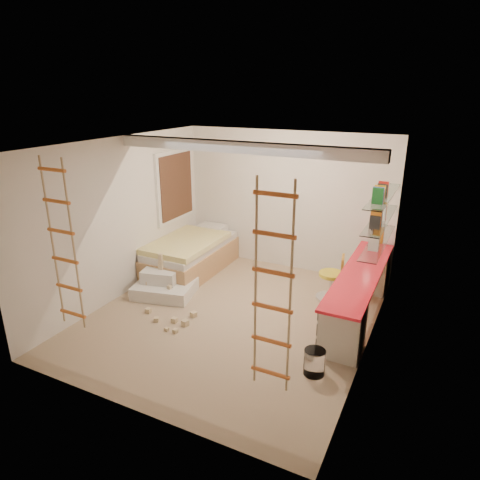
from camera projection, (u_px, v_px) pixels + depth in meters
The scene contains 15 objects.
floor at pixel (231, 317), 6.53m from camera, with size 4.50×4.50×0.00m, color tan.
ceiling_beam at pixel (240, 147), 5.94m from camera, with size 4.00×0.18×0.16m, color white.
window_frame at pixel (175, 186), 8.10m from camera, with size 0.06×1.15×1.35m, color white.
window_blind at pixel (177, 186), 8.08m from camera, with size 0.02×1.00×1.20m, color #4C2D1E.
rope_ladder_left at pixel (63, 246), 5.10m from camera, with size 0.41×0.04×2.13m, color #CE6623, non-canonical shape.
rope_ladder_right at pixel (273, 290), 3.98m from camera, with size 0.41×0.04×2.13m, color #D15723, non-canonical shape.
waste_bin at pixel (314, 362), 5.17m from camera, with size 0.26×0.26×0.33m, color white.
desk at pixel (359, 293), 6.41m from camera, with size 0.56×2.80×0.75m.
shelves at pixel (381, 219), 6.20m from camera, with size 0.25×1.80×0.71m.
bed at pixel (191, 255), 8.07m from camera, with size 1.02×2.00×0.69m.
task_lamp at pixel (372, 228), 6.99m from camera, with size 0.14×0.36×0.57m.
swivel_chair at pixel (332, 284), 6.98m from camera, with size 0.53×0.53×0.77m.
play_platform at pixel (164, 285), 7.21m from camera, with size 1.10×0.94×0.43m.
toy_blocks at pixel (167, 297), 6.69m from camera, with size 1.16×1.13×0.70m.
books at pixel (382, 211), 6.16m from camera, with size 0.14×0.58×0.92m.
Camera 1 is at (2.67, -5.11, 3.29)m, focal length 32.00 mm.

